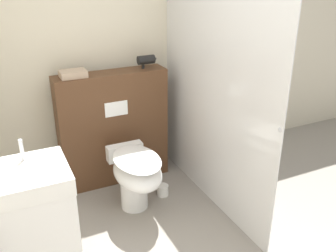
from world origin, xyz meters
The scene contains 8 objects.
wall_back centered at (0.00, 1.90, 1.25)m, with size 8.00×0.06×2.50m.
partition_panel centered at (-0.18, 1.66, 0.57)m, with size 1.07×0.26×1.14m.
shower_glass centered at (0.51, 0.97, 1.09)m, with size 0.04×1.80×2.18m.
toilet centered at (-0.19, 1.05, 0.37)m, with size 0.39×0.66×0.56m.
sink_vanity centered at (-1.09, 0.45, 0.48)m, with size 0.47×0.46×1.10m.
hair_drier centered at (0.19, 1.66, 1.22)m, with size 0.19×0.09×0.12m.
folded_towel centered at (-0.53, 1.65, 1.17)m, with size 0.23×0.17×0.06m.
spare_toilet_roll centered at (0.12, 1.16, 0.05)m, with size 0.11×0.11×0.11m.
Camera 1 is at (-1.16, -1.63, 2.06)m, focal length 40.00 mm.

